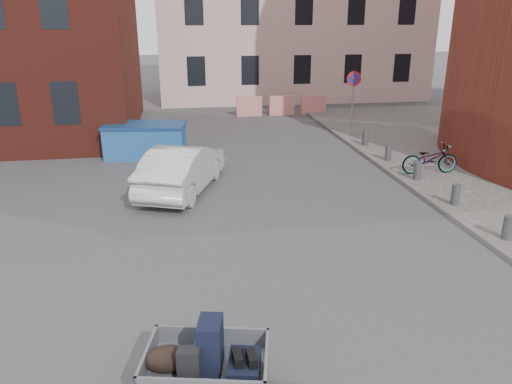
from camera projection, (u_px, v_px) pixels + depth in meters
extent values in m
plane|color=#38383A|center=(237.00, 243.00, 11.33)|extent=(120.00, 120.00, 0.00)
cylinder|color=gray|center=(352.00, 104.00, 20.60)|extent=(0.07, 0.07, 2.60)
cylinder|color=red|center=(354.00, 79.00, 20.23)|extent=(0.60, 0.03, 0.60)
cylinder|color=navy|center=(354.00, 79.00, 20.21)|extent=(0.44, 0.03, 0.44)
cylinder|color=#3A3A3D|center=(508.00, 228.00, 11.16)|extent=(0.22, 0.22, 0.55)
cylinder|color=#3A3A3D|center=(456.00, 195.00, 13.21)|extent=(0.22, 0.22, 0.55)
cylinder|color=#3A3A3D|center=(417.00, 171.00, 15.26)|extent=(0.22, 0.22, 0.55)
cylinder|color=#3A3A3D|center=(388.00, 153.00, 17.31)|extent=(0.22, 0.22, 0.55)
cylinder|color=#3A3A3D|center=(365.00, 138.00, 19.36)|extent=(0.22, 0.22, 0.55)
cube|color=red|center=(249.00, 107.00, 25.50)|extent=(1.30, 0.18, 1.00)
cube|color=red|center=(282.00, 106.00, 25.76)|extent=(1.30, 0.18, 1.00)
cube|color=red|center=(314.00, 105.00, 26.01)|extent=(1.30, 0.18, 1.00)
cube|color=slate|center=(207.00, 372.00, 6.54)|extent=(1.80, 1.41, 0.08)
cube|color=slate|center=(147.00, 358.00, 6.52)|extent=(0.27, 1.08, 0.28)
cube|color=slate|center=(266.00, 363.00, 6.44)|extent=(0.27, 1.08, 0.28)
cube|color=slate|center=(212.00, 336.00, 6.98)|extent=(1.57, 0.38, 0.28)
cube|color=slate|center=(216.00, 334.00, 7.41)|extent=(0.23, 0.70, 0.06)
cube|color=black|center=(210.00, 345.00, 6.46)|extent=(0.39, 0.50, 0.70)
cube|color=black|center=(244.00, 368.00, 6.37)|extent=(0.52, 0.67, 0.25)
ellipsoid|color=black|center=(168.00, 359.00, 6.45)|extent=(0.66, 0.48, 0.36)
cube|color=black|center=(189.00, 366.00, 6.22)|extent=(0.31, 0.24, 0.48)
ellipsoid|color=#1639AC|center=(207.00, 345.00, 6.82)|extent=(0.42, 0.37, 0.24)
cube|color=black|center=(237.00, 358.00, 6.26)|extent=(0.12, 0.27, 0.13)
cube|color=black|center=(252.00, 358.00, 6.25)|extent=(0.12, 0.27, 0.13)
cube|color=#225AA5|center=(146.00, 141.00, 18.14)|extent=(2.97, 1.77, 1.12)
cube|color=navy|center=(145.00, 125.00, 17.94)|extent=(3.07, 1.88, 0.09)
imported|color=#B5B8BD|center=(182.00, 168.00, 14.51)|extent=(2.82, 4.43, 1.38)
imported|color=black|center=(430.00, 159.00, 15.81)|extent=(1.82, 0.70, 0.95)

